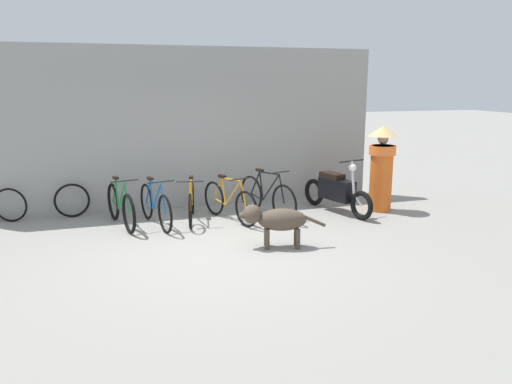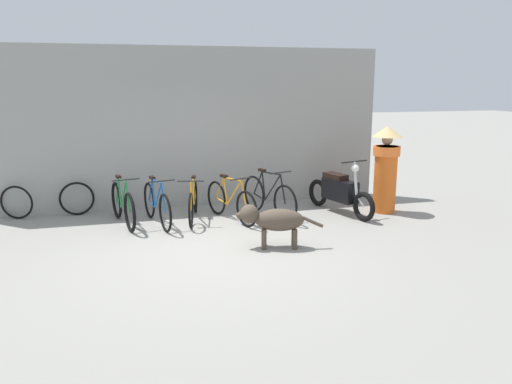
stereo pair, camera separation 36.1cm
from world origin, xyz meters
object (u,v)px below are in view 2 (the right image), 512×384
Objects in this scene: bicycle_3 at (231,202)px; person_in_robes at (386,166)px; bicycle_2 at (193,202)px; bicycle_0 at (123,205)px; bicycle_1 at (157,205)px; spare_tire_left at (77,199)px; spare_tire_right at (17,202)px; bicycle_4 at (269,197)px; stray_dog at (273,220)px; motorcycle at (340,192)px.

person_in_robes is (2.98, -0.16, 0.55)m from bicycle_3.
bicycle_0 is at bearing -77.68° from bicycle_2.
bicycle_1 is at bearing 31.92° from person_in_robes.
bicycle_0 is 1.02× the size of bicycle_2.
spare_tire_left reaches higher than spare_tire_right.
spare_tire_left is (-1.41, 1.01, -0.03)m from bicycle_1.
person_in_robes is (3.63, -0.38, 0.56)m from bicycle_2.
spare_tire_left is (-2.72, 1.09, -0.03)m from bicycle_3.
bicycle_4 reaches higher than stray_dog.
motorcycle is at bearing 26.67° from person_in_robes.
motorcycle is 5.98m from spare_tire_right.
bicycle_2 is 0.69m from bicycle_3.
person_in_robes is (4.29, -0.24, 0.54)m from bicycle_1.
bicycle_4 is at bearing 77.69° from bicycle_1.
bicycle_2 reaches higher than stray_dog.
bicycle_4 is at bearing -16.55° from spare_tire_left.
bicycle_1 is at bearing -113.24° from bicycle_3.
bicycle_1 is at bearing -108.72° from bicycle_4.
person_in_robes reaches higher than bicycle_3.
motorcycle is at bearing 69.38° from bicycle_3.
person_in_robes reaches higher than bicycle_2.
bicycle_0 is at bearing -116.52° from bicycle_3.
bicycle_3 is at bearing 32.04° from person_in_robes.
bicycle_4 reaches higher than bicycle_1.
stray_dog is 4.90m from spare_tire_right.
person_in_robes is at bearing -10.48° from spare_tire_right.
stray_dog is at bearing -64.13° from motorcycle.
motorcycle reaches higher than spare_tire_right.
person_in_robes is at bearing 74.98° from bicycle_1.
bicycle_2 is 0.88× the size of motorcycle.
bicycle_1 is 2.36m from stray_dog.
bicycle_2 is 1.39m from bicycle_4.
bicycle_3 is 0.86× the size of motorcycle.
bicycle_1 is at bearing -35.63° from spare_tire_left.
spare_tire_right is (-1.87, 0.87, -0.05)m from bicycle_0.
bicycle_0 is at bearing 30.61° from person_in_robes.
bicycle_3 is 0.97× the size of bicycle_4.
bicycle_0 is 0.99× the size of person_in_robes.
bicycle_0 is at bearing -109.46° from motorcycle.
bicycle_0 is 1.03× the size of bicycle_3.
stray_dog is (0.30, -1.65, 0.09)m from bicycle_3.
bicycle_4 is 4.61m from spare_tire_right.
bicycle_1 reaches higher than stray_dog.
bicycle_2 is 1.01× the size of bicycle_3.
bicycle_2 is 2.24m from spare_tire_left.
stray_dog is at bearing -34.05° from spare_tire_right.
bicycle_0 reaches higher than bicycle_2.
stray_dog is (1.61, -1.73, 0.09)m from bicycle_1.
bicycle_4 is (2.04, -0.02, 0.02)m from bicycle_1.
bicycle_3 reaches higher than spare_tire_right.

